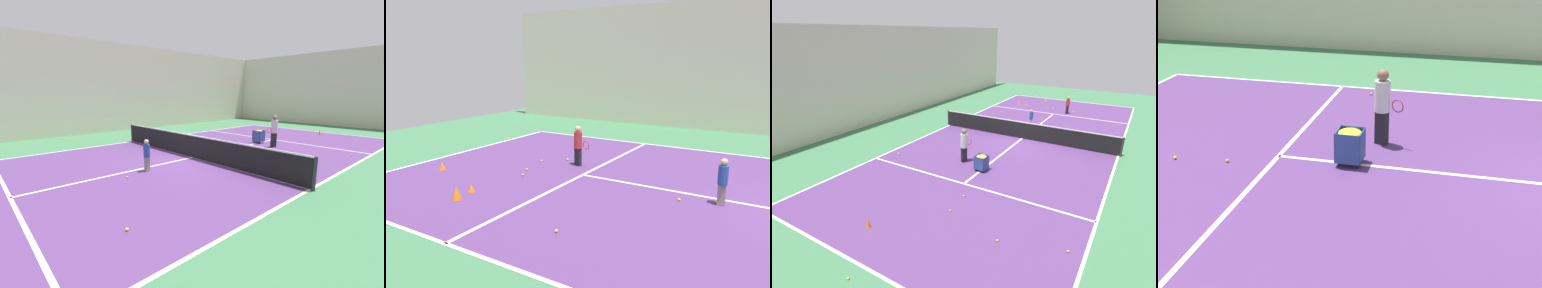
% 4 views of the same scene
% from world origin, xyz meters
% --- Properties ---
extents(line_service_far, '(10.31, 0.10, 0.00)m').
position_xyz_m(line_service_far, '(0.00, 6.62, 0.01)').
color(line_service_far, white).
rests_on(line_service_far, ground).
extents(coach_at_net, '(0.43, 0.70, 1.67)m').
position_xyz_m(coach_at_net, '(1.18, 4.68, 0.96)').
color(coach_at_net, black).
rests_on(coach_at_net, ground).
extents(ball_cart, '(0.51, 0.52, 0.74)m').
position_xyz_m(ball_cart, '(0.00, 5.10, 0.51)').
color(ball_cart, '#2D478C').
rests_on(ball_cart, ground).
extents(tennis_ball_10, '(0.07, 0.07, 0.07)m').
position_xyz_m(tennis_ball_10, '(-0.66, 8.62, 0.04)').
color(tennis_ball_10, yellow).
rests_on(tennis_ball_10, ground).
extents(tennis_ball_11, '(0.07, 0.07, 0.07)m').
position_xyz_m(tennis_ball_11, '(4.56, 5.63, 0.04)').
color(tennis_ball_11, yellow).
rests_on(tennis_ball_11, ground).
extents(tennis_ball_13, '(0.07, 0.07, 0.07)m').
position_xyz_m(tennis_ball_13, '(-0.54, 7.51, 0.04)').
color(tennis_ball_13, yellow).
rests_on(tennis_ball_13, ground).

